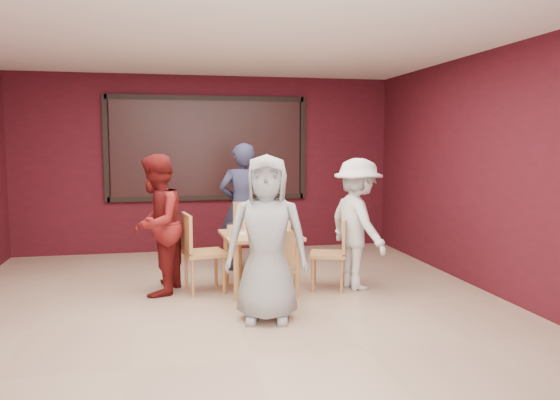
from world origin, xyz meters
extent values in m
plane|color=tan|center=(0.00, 0.00, 0.00)|extent=(7.00, 7.00, 0.00)
cube|color=black|center=(0.00, 3.45, 1.65)|extent=(3.00, 0.02, 1.50)
cube|color=tan|center=(0.41, 0.89, 0.66)|extent=(0.91, 0.91, 0.04)
cylinder|color=tan|center=(0.04, 1.22, 0.32)|extent=(0.06, 0.06, 0.65)
cylinder|color=tan|center=(0.73, 1.25, 0.32)|extent=(0.06, 0.06, 0.65)
cylinder|color=tan|center=(0.08, 0.52, 0.32)|extent=(0.06, 0.06, 0.65)
cylinder|color=tan|center=(0.77, 0.56, 0.32)|extent=(0.06, 0.06, 0.65)
cylinder|color=white|center=(0.41, 0.62, 0.69)|extent=(0.22, 0.22, 0.01)
cone|color=gold|center=(0.41, 0.62, 0.70)|extent=(0.20, 0.20, 0.02)
cylinder|color=beige|center=(0.52, 0.53, 0.75)|extent=(0.09, 0.09, 0.14)
cylinder|color=black|center=(0.52, 0.53, 0.83)|extent=(0.09, 0.09, 0.01)
cylinder|color=white|center=(0.41, 1.16, 0.69)|extent=(0.22, 0.22, 0.01)
cone|color=gold|center=(0.41, 1.16, 0.70)|extent=(0.20, 0.20, 0.02)
cylinder|color=beige|center=(0.29, 1.25, 0.75)|extent=(0.09, 0.09, 0.14)
cylinder|color=black|center=(0.29, 1.25, 0.83)|extent=(0.09, 0.09, 0.01)
cylinder|color=white|center=(0.13, 0.89, 0.69)|extent=(0.22, 0.22, 0.01)
cone|color=gold|center=(0.13, 0.89, 0.70)|extent=(0.20, 0.20, 0.02)
cylinder|color=beige|center=(0.05, 0.77, 0.75)|extent=(0.09, 0.09, 0.14)
cylinder|color=black|center=(0.05, 0.77, 0.83)|extent=(0.09, 0.09, 0.01)
cylinder|color=white|center=(0.68, 0.89, 0.69)|extent=(0.22, 0.22, 0.01)
cone|color=gold|center=(0.68, 0.89, 0.70)|extent=(0.20, 0.20, 0.02)
cylinder|color=beige|center=(0.76, 1.01, 0.75)|extent=(0.09, 0.09, 0.14)
cylinder|color=black|center=(0.76, 1.01, 0.83)|extent=(0.09, 0.09, 0.01)
cylinder|color=silver|center=(0.48, 0.86, 0.73)|extent=(0.06, 0.06, 0.10)
cylinder|color=silver|center=(0.42, 0.82, 0.73)|extent=(0.05, 0.05, 0.08)
cylinder|color=red|center=(0.33, 0.84, 0.76)|extent=(0.07, 0.07, 0.15)
cube|color=black|center=(0.40, 0.90, 0.74)|extent=(0.12, 0.06, 0.11)
cube|color=#CA7E4E|center=(0.42, 0.24, 0.42)|extent=(0.42, 0.42, 0.04)
cylinder|color=#CA7E4E|center=(0.58, 0.41, 0.20)|extent=(0.03, 0.03, 0.40)
cylinder|color=#CA7E4E|center=(0.25, 0.40, 0.20)|extent=(0.03, 0.03, 0.40)
cylinder|color=#CA7E4E|center=(0.59, 0.08, 0.20)|extent=(0.03, 0.03, 0.40)
cylinder|color=#CA7E4E|center=(0.26, 0.07, 0.20)|extent=(0.03, 0.03, 0.40)
cube|color=#CA7E4E|center=(0.43, 0.06, 0.65)|extent=(0.41, 0.05, 0.39)
cube|color=#CA7E4E|center=(0.43, 1.63, 0.47)|extent=(0.47, 0.47, 0.04)
cylinder|color=#CA7E4E|center=(0.24, 1.44, 0.23)|extent=(0.04, 0.04, 0.45)
cylinder|color=#CA7E4E|center=(0.62, 1.44, 0.23)|extent=(0.04, 0.04, 0.45)
cylinder|color=#CA7E4E|center=(0.25, 1.82, 0.23)|extent=(0.04, 0.04, 0.45)
cylinder|color=#CA7E4E|center=(0.62, 1.81, 0.23)|extent=(0.04, 0.04, 0.45)
cube|color=#CA7E4E|center=(0.44, 1.84, 0.74)|extent=(0.46, 0.05, 0.44)
cube|color=#CA7E4E|center=(-0.24, 0.97, 0.46)|extent=(0.52, 0.52, 0.04)
cylinder|color=#CA7E4E|center=(-0.03, 0.82, 0.22)|extent=(0.04, 0.04, 0.44)
cylinder|color=#CA7E4E|center=(-0.09, 1.18, 0.22)|extent=(0.04, 0.04, 0.44)
cylinder|color=#CA7E4E|center=(-0.39, 0.76, 0.22)|extent=(0.04, 0.04, 0.44)
cylinder|color=#CA7E4E|center=(-0.45, 1.12, 0.22)|extent=(0.04, 0.04, 0.44)
cube|color=#CA7E4E|center=(-0.44, 0.94, 0.72)|extent=(0.11, 0.45, 0.43)
cube|color=#CA7E4E|center=(1.21, 0.80, 0.42)|extent=(0.52, 0.52, 0.04)
cylinder|color=#CA7E4E|center=(1.10, 1.01, 0.20)|extent=(0.04, 0.04, 0.40)
cylinder|color=#CA7E4E|center=(0.99, 0.69, 0.20)|extent=(0.04, 0.04, 0.40)
cylinder|color=#CA7E4E|center=(1.42, 0.90, 0.20)|extent=(0.04, 0.04, 0.40)
cylinder|color=#CA7E4E|center=(1.31, 0.59, 0.20)|extent=(0.04, 0.04, 0.40)
cube|color=#CA7E4E|center=(1.38, 0.74, 0.66)|extent=(0.16, 0.40, 0.39)
imported|color=#989898|center=(0.29, -0.20, 0.81)|extent=(0.89, 0.67, 1.63)
imported|color=#282A48|center=(0.35, 2.02, 0.87)|extent=(0.63, 0.42, 1.73)
imported|color=maroon|center=(-0.78, 1.01, 0.81)|extent=(0.81, 0.93, 1.61)
imported|color=silver|center=(1.56, 0.77, 0.78)|extent=(0.78, 1.11, 1.56)
camera|label=1|loc=(-0.64, -5.32, 1.74)|focal=35.00mm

